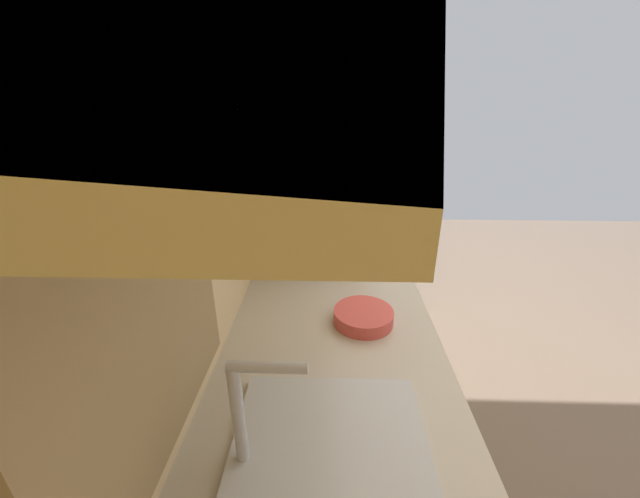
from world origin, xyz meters
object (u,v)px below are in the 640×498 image
object	(u,v)px
oven_range	(333,226)
microwave	(327,215)
kettle	(347,186)
sink_basin	(327,461)
bowl	(364,316)

from	to	relation	value
oven_range	microwave	world-z (taller)	microwave
microwave	kettle	bearing A→B (deg)	-8.40
sink_basin	kettle	size ratio (longest dim) A/B	2.24
oven_range	bowl	world-z (taller)	oven_range
sink_basin	bowl	distance (m)	0.49
oven_range	kettle	xyz separation A→B (m)	(-0.65, -0.09, 0.51)
sink_basin	bowl	bearing A→B (deg)	-12.64
bowl	oven_range	bearing A→B (deg)	2.37
microwave	kettle	distance (m)	0.82
bowl	kettle	bearing A→B (deg)	-0.00
sink_basin	kettle	bearing A→B (deg)	-3.24
oven_range	sink_basin	size ratio (longest dim) A/B	2.49
oven_range	bowl	bearing A→B (deg)	-177.63
oven_range	bowl	distance (m)	2.13
oven_range	sink_basin	bearing A→B (deg)	179.52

